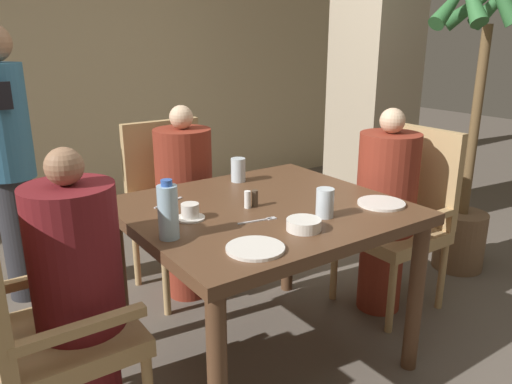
# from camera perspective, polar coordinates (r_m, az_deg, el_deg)

# --- Properties ---
(ground_plane) EXTENTS (16.00, 16.00, 0.00)m
(ground_plane) POSITION_cam_1_polar(r_m,az_deg,el_deg) (2.56, 0.70, -18.16)
(ground_plane) COLOR #60564C
(wall_back) EXTENTS (8.00, 0.06, 2.80)m
(wall_back) POSITION_cam_1_polar(r_m,az_deg,el_deg) (4.49, -19.94, 15.29)
(wall_back) COLOR #C6B289
(wall_back) RESTS_ON ground_plane
(pillar_stone) EXTENTS (0.50, 0.50, 2.70)m
(pillar_stone) POSITION_cam_1_polar(r_m,az_deg,el_deg) (3.94, 13.52, 14.94)
(pillar_stone) COLOR tan
(pillar_stone) RESTS_ON ground_plane
(dining_table) EXTENTS (1.15, 1.04, 0.77)m
(dining_table) POSITION_cam_1_polar(r_m,az_deg,el_deg) (2.24, 0.77, -3.96)
(dining_table) COLOR brown
(dining_table) RESTS_ON ground_plane
(chair_left_side) EXTENTS (0.49, 0.49, 1.01)m
(chair_left_side) POSITION_cam_1_polar(r_m,az_deg,el_deg) (1.95, -23.61, -13.19)
(chair_left_side) COLOR tan
(chair_left_side) RESTS_ON ground_plane
(diner_in_left_chair) EXTENTS (0.32, 0.32, 1.14)m
(diner_in_left_chair) POSITION_cam_1_polar(r_m,az_deg,el_deg) (1.96, -19.51, -11.17)
(diner_in_left_chair) COLOR maroon
(diner_in_left_chair) RESTS_ON ground_plane
(chair_far_side) EXTENTS (0.49, 0.49, 1.01)m
(chair_far_side) POSITION_cam_1_polar(r_m,az_deg,el_deg) (3.02, -9.36, -1.07)
(chair_far_side) COLOR tan
(chair_far_side) RESTS_ON ground_plane
(diner_in_far_chair) EXTENTS (0.32, 0.32, 1.13)m
(diner_in_far_chair) POSITION_cam_1_polar(r_m,az_deg,el_deg) (2.89, -8.12, -1.08)
(diner_in_far_chair) COLOR maroon
(diner_in_far_chair) RESTS_ON ground_plane
(chair_right_side) EXTENTS (0.49, 0.49, 1.01)m
(chair_right_side) POSITION_cam_1_polar(r_m,az_deg,el_deg) (2.92, 16.37, -2.25)
(chair_right_side) COLOR tan
(chair_right_side) RESTS_ON ground_plane
(diner_in_right_chair) EXTENTS (0.32, 0.32, 1.14)m
(diner_in_right_chair) POSITION_cam_1_polar(r_m,az_deg,el_deg) (2.79, 14.54, -2.01)
(diner_in_right_chair) COLOR maroon
(diner_in_right_chair) RESTS_ON ground_plane
(standing_host) EXTENTS (0.26, 0.30, 1.56)m
(standing_host) POSITION_cam_1_polar(r_m,az_deg,el_deg) (3.08, -26.39, 3.38)
(standing_host) COLOR #2D2D33
(standing_host) RESTS_ON ground_plane
(potted_palm) EXTENTS (0.64, 0.70, 2.04)m
(potted_palm) POSITION_cam_1_polar(r_m,az_deg,el_deg) (3.40, 23.72, 6.82)
(potted_palm) COLOR brown
(potted_palm) RESTS_ON ground_plane
(plate_main_left) EXTENTS (0.21, 0.21, 0.01)m
(plate_main_left) POSITION_cam_1_polar(r_m,az_deg,el_deg) (2.28, 14.12, -1.26)
(plate_main_left) COLOR white
(plate_main_left) RESTS_ON dining_table
(plate_main_right) EXTENTS (0.21, 0.21, 0.01)m
(plate_main_right) POSITION_cam_1_polar(r_m,az_deg,el_deg) (1.76, -0.08, -6.45)
(plate_main_right) COLOR white
(plate_main_right) RESTS_ON dining_table
(teacup_with_saucer) EXTENTS (0.12, 0.12, 0.07)m
(teacup_with_saucer) POSITION_cam_1_polar(r_m,az_deg,el_deg) (2.05, -7.53, -2.34)
(teacup_with_saucer) COLOR white
(teacup_with_saucer) RESTS_ON dining_table
(bowl_small) EXTENTS (0.14, 0.14, 0.04)m
(bowl_small) POSITION_cam_1_polar(r_m,az_deg,el_deg) (1.93, 5.48, -3.73)
(bowl_small) COLOR white
(bowl_small) RESTS_ON dining_table
(water_bottle) EXTENTS (0.08, 0.08, 0.23)m
(water_bottle) POSITION_cam_1_polar(r_m,az_deg,el_deg) (1.85, -10.02, -2.19)
(water_bottle) COLOR #A3C6DB
(water_bottle) RESTS_ON dining_table
(glass_tall_near) EXTENTS (0.07, 0.07, 0.12)m
(glass_tall_near) POSITION_cam_1_polar(r_m,az_deg,el_deg) (2.56, -2.05, 2.54)
(glass_tall_near) COLOR silver
(glass_tall_near) RESTS_ON dining_table
(glass_tall_mid) EXTENTS (0.07, 0.07, 0.12)m
(glass_tall_mid) POSITION_cam_1_polar(r_m,az_deg,el_deg) (2.07, 7.88, -1.23)
(glass_tall_mid) COLOR silver
(glass_tall_mid) RESTS_ON dining_table
(salt_shaker) EXTENTS (0.03, 0.03, 0.08)m
(salt_shaker) POSITION_cam_1_polar(r_m,az_deg,el_deg) (2.16, -0.98, -0.87)
(salt_shaker) COLOR white
(salt_shaker) RESTS_ON dining_table
(pepper_shaker) EXTENTS (0.03, 0.03, 0.07)m
(pepper_shaker) POSITION_cam_1_polar(r_m,az_deg,el_deg) (2.18, -0.13, -0.73)
(pepper_shaker) COLOR #4C3D2D
(pepper_shaker) RESTS_ON dining_table
(fork_beside_plate) EXTENTS (0.17, 0.05, 0.00)m
(fork_beside_plate) POSITION_cam_1_polar(r_m,az_deg,el_deg) (2.03, 0.61, -3.23)
(fork_beside_plate) COLOR silver
(fork_beside_plate) RESTS_ON dining_table
(knife_beside_plate) EXTENTS (0.17, 0.08, 0.00)m
(knife_beside_plate) POSITION_cam_1_polar(r_m,az_deg,el_deg) (2.28, -9.82, -1.11)
(knife_beside_plate) COLOR silver
(knife_beside_plate) RESTS_ON dining_table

